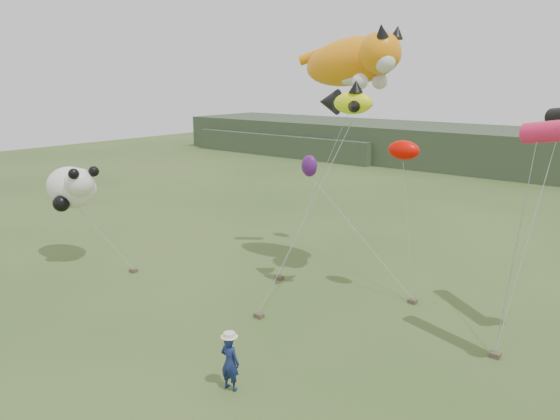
% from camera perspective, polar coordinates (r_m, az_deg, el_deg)
% --- Properties ---
extents(ground, '(120.00, 120.00, 0.00)m').
position_cam_1_polar(ground, '(18.15, -4.50, -16.21)').
color(ground, '#385123').
rests_on(ground, ground).
extents(headland, '(90.00, 13.00, 4.00)m').
position_cam_1_polar(headland, '(58.19, 24.86, 5.35)').
color(headland, '#2D3D28').
rests_on(headland, ground).
extents(festival_attendant, '(0.67, 0.48, 1.72)m').
position_cam_1_polar(festival_attendant, '(16.74, -5.25, -15.58)').
color(festival_attendant, navy).
rests_on(festival_attendant, ground).
extents(sandbag_anchors, '(16.47, 5.31, 0.18)m').
position_cam_1_polar(sandbag_anchors, '(22.85, 2.42, -9.39)').
color(sandbag_anchors, brown).
rests_on(sandbag_anchors, ground).
extents(cat_kite, '(6.04, 3.22, 2.75)m').
position_cam_1_polar(cat_kite, '(24.48, 8.13, 15.22)').
color(cat_kite, orange).
rests_on(cat_kite, ground).
extents(fish_kite, '(2.65, 1.77, 1.35)m').
position_cam_1_polar(fish_kite, '(21.65, 6.70, 11.17)').
color(fish_kite, '#ECFC12').
rests_on(fish_kite, ground).
extents(panda_kite, '(3.63, 2.35, 2.25)m').
position_cam_1_polar(panda_kite, '(28.75, -20.88, 2.25)').
color(panda_kite, white).
rests_on(panda_kite, ground).
extents(misc_kites, '(8.73, 4.84, 2.86)m').
position_cam_1_polar(misc_kites, '(25.87, 7.33, 5.30)').
color(misc_kites, '#EF0A00').
rests_on(misc_kites, ground).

